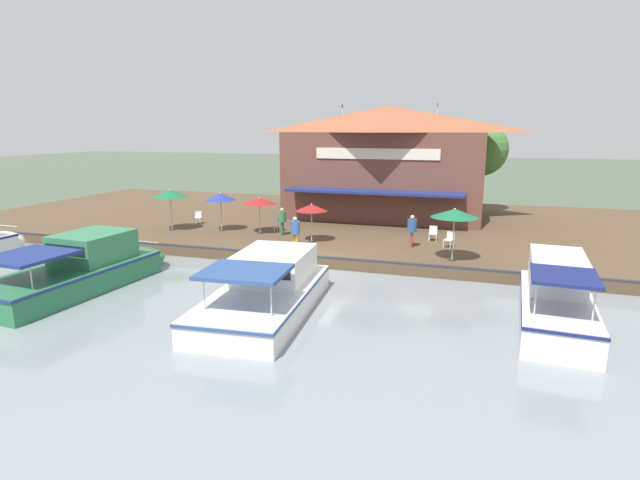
{
  "coord_description": "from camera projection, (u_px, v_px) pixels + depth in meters",
  "views": [
    {
      "loc": [
        22.73,
        7.67,
        6.84
      ],
      "look_at": [
        -1.0,
        0.12,
        1.3
      ],
      "focal_mm": 28.0,
      "sensor_mm": 36.0,
      "label": 1
    }
  ],
  "objects": [
    {
      "name": "cafe_chair_mid_patio",
      "position": [
        198.0,
        217.0,
        33.54
      ],
      "size": [
        0.55,
        0.55,
        0.85
      ],
      "color": "white",
      "rests_on": "quay_deck"
    },
    {
      "name": "person_near_entrance",
      "position": [
        295.0,
        229.0,
        26.18
      ],
      "size": [
        0.5,
        0.5,
        1.77
      ],
      "color": "gold",
      "rests_on": "quay_deck"
    },
    {
      "name": "quay_deck",
      "position": [
        361.0,
        224.0,
        35.06
      ],
      "size": [
        22.0,
        56.0,
        0.6
      ],
      "primitive_type": "cube",
      "color": "brown",
      "rests_on": "ground"
    },
    {
      "name": "patio_umbrella_far_corner",
      "position": [
        220.0,
        197.0,
        30.95
      ],
      "size": [
        1.87,
        1.87,
        2.41
      ],
      "color": "#B7B7B7",
      "rests_on": "quay_deck"
    },
    {
      "name": "tree_upstream_bank",
      "position": [
        479.0,
        151.0,
        37.57
      ],
      "size": [
        4.19,
        3.99,
        6.75
      ],
      "color": "brown",
      "rests_on": "quay_deck"
    },
    {
      "name": "patio_umbrella_near_quay_edge",
      "position": [
        455.0,
        213.0,
        23.76
      ],
      "size": [
        2.24,
        2.24,
        2.58
      ],
      "color": "#B7B7B7",
      "rests_on": "quay_deck"
    },
    {
      "name": "waterfront_restaurant",
      "position": [
        387.0,
        161.0,
        36.31
      ],
      "size": [
        10.19,
        14.25,
        8.05
      ],
      "color": "brown",
      "rests_on": "quay_deck"
    },
    {
      "name": "person_at_quay_edge",
      "position": [
        282.0,
        218.0,
        29.84
      ],
      "size": [
        0.47,
        0.47,
        1.66
      ],
      "color": "#337547",
      "rests_on": "quay_deck"
    },
    {
      "name": "patio_umbrella_mid_patio_right",
      "position": [
        259.0,
        201.0,
        30.23
      ],
      "size": [
        2.02,
        2.02,
        2.22
      ],
      "color": "#B7B7B7",
      "rests_on": "quay_deck"
    },
    {
      "name": "ground_plane",
      "position": [
        312.0,
        269.0,
        24.89
      ],
      "size": [
        220.0,
        220.0,
        0.0
      ],
      "primitive_type": "plane",
      "color": "#4C5B47"
    },
    {
      "name": "motorboat_fourth_along",
      "position": [
        555.0,
        296.0,
        18.0
      ],
      "size": [
        7.72,
        2.74,
        2.34
      ],
      "color": "white",
      "rests_on": "river_water"
    },
    {
      "name": "quay_edge_fender",
      "position": [
        312.0,
        256.0,
        24.85
      ],
      "size": [
        0.2,
        50.4,
        0.1
      ],
      "primitive_type": "cube",
      "color": "#2D2D33",
      "rests_on": "quay_deck"
    },
    {
      "name": "cafe_chair_under_first_umbrella",
      "position": [
        449.0,
        239.0,
        26.82
      ],
      "size": [
        0.58,
        0.58,
        0.85
      ],
      "color": "white",
      "rests_on": "quay_deck"
    },
    {
      "name": "person_mid_patio",
      "position": [
        412.0,
        227.0,
        26.73
      ],
      "size": [
        0.5,
        0.5,
        1.76
      ],
      "color": "#B23338",
      "rests_on": "quay_deck"
    },
    {
      "name": "patio_umbrella_mid_patio_left",
      "position": [
        170.0,
        194.0,
        31.13
      ],
      "size": [
        2.19,
        2.19,
        2.58
      ],
      "color": "#B7B7B7",
      "rests_on": "quay_deck"
    },
    {
      "name": "cafe_chair_facing_river",
      "position": [
        279.0,
        224.0,
        31.18
      ],
      "size": [
        0.48,
        0.48,
        0.85
      ],
      "color": "white",
      "rests_on": "quay_deck"
    },
    {
      "name": "motorboat_outer_channel",
      "position": [
        87.0,
        267.0,
        21.96
      ],
      "size": [
        9.28,
        3.68,
        2.29
      ],
      "color": "#287047",
      "rests_on": "river_water"
    },
    {
      "name": "motorboat_mid_row",
      "position": [
        272.0,
        286.0,
        19.49
      ],
      "size": [
        9.21,
        3.92,
        2.18
      ],
      "color": "white",
      "rests_on": "river_water"
    },
    {
      "name": "patio_umbrella_by_entrance",
      "position": [
        311.0,
        208.0,
        27.9
      ],
      "size": [
        1.81,
        1.81,
        2.19
      ],
      "color": "#B7B7B7",
      "rests_on": "quay_deck"
    },
    {
      "name": "cafe_chair_far_corner_seat",
      "position": [
        433.0,
        233.0,
        28.45
      ],
      "size": [
        0.45,
        0.45,
        0.85
      ],
      "color": "white",
      "rests_on": "quay_deck"
    }
  ]
}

